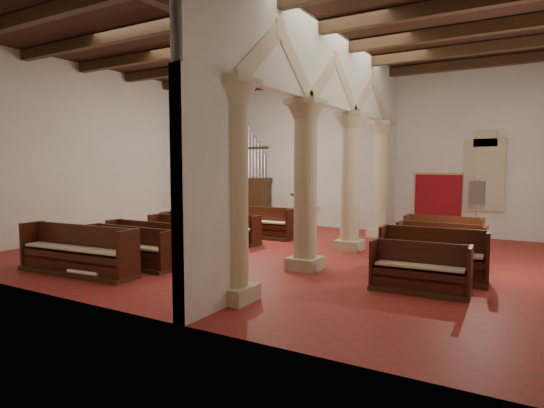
{
  "coord_description": "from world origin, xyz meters",
  "views": [
    {
      "loc": [
        6.6,
        -11.28,
        2.49
      ],
      "look_at": [
        -0.3,
        0.5,
        1.37
      ],
      "focal_mm": 30.0,
      "sensor_mm": 36.0,
      "label": 1
    }
  ],
  "objects_px": {
    "nave_pew_0": "(77,258)",
    "aisle_pew_0": "(419,276)",
    "processional_banner": "(477,219)",
    "pipe_organ": "(247,192)",
    "lectern": "(300,214)"
  },
  "relations": [
    {
      "from": "pipe_organ",
      "to": "lectern",
      "type": "relative_size",
      "value": 3.11
    },
    {
      "from": "nave_pew_0",
      "to": "aisle_pew_0",
      "type": "distance_m",
      "value": 7.61
    },
    {
      "from": "pipe_organ",
      "to": "lectern",
      "type": "xyz_separation_m",
      "value": [
        2.84,
        -0.41,
        -0.79
      ]
    },
    {
      "from": "lectern",
      "to": "nave_pew_0",
      "type": "xyz_separation_m",
      "value": [
        -0.89,
        -9.69,
        -0.21
      ]
    },
    {
      "from": "lectern",
      "to": "nave_pew_0",
      "type": "bearing_deg",
      "value": -80.94
    },
    {
      "from": "aisle_pew_0",
      "to": "pipe_organ",
      "type": "bearing_deg",
      "value": 137.75
    },
    {
      "from": "pipe_organ",
      "to": "nave_pew_0",
      "type": "height_order",
      "value": "pipe_organ"
    },
    {
      "from": "nave_pew_0",
      "to": "aisle_pew_0",
      "type": "bearing_deg",
      "value": 14.55
    },
    {
      "from": "lectern",
      "to": "nave_pew_0",
      "type": "distance_m",
      "value": 9.73
    },
    {
      "from": "pipe_organ",
      "to": "processional_banner",
      "type": "distance_m",
      "value": 9.44
    },
    {
      "from": "pipe_organ",
      "to": "nave_pew_0",
      "type": "distance_m",
      "value": 10.33
    },
    {
      "from": "nave_pew_0",
      "to": "aisle_pew_0",
      "type": "xyz_separation_m",
      "value": [
        7.22,
        2.41,
        -0.04
      ]
    },
    {
      "from": "lectern",
      "to": "processional_banner",
      "type": "bearing_deg",
      "value": 13.71
    },
    {
      "from": "pipe_organ",
      "to": "aisle_pew_0",
      "type": "xyz_separation_m",
      "value": [
        9.16,
        -7.69,
        -1.04
      ]
    },
    {
      "from": "processional_banner",
      "to": "nave_pew_0",
      "type": "height_order",
      "value": "processional_banner"
    }
  ]
}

